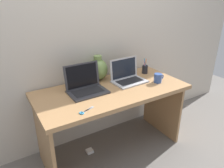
# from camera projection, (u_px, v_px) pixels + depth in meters

# --- Properties ---
(ground_plane) EXTENTS (6.00, 6.00, 0.00)m
(ground_plane) POSITION_uv_depth(u_px,v_px,m) (112.00, 149.00, 2.34)
(ground_plane) COLOR slate
(back_wall) EXTENTS (4.40, 0.04, 2.40)m
(back_wall) POSITION_uv_depth(u_px,v_px,m) (93.00, 34.00, 2.16)
(back_wall) COLOR beige
(back_wall) RESTS_ON ground
(desk) EXTENTS (1.47, 0.69, 0.74)m
(desk) POSITION_uv_depth(u_px,v_px,m) (112.00, 103.00, 2.11)
(desk) COLOR #AD7F51
(desk) RESTS_ON ground
(laptop_left) EXTENTS (0.36, 0.26, 0.25)m
(laptop_left) POSITION_uv_depth(u_px,v_px,m) (85.00, 84.00, 1.97)
(laptop_left) COLOR #333338
(laptop_left) RESTS_ON desk
(laptop_right) EXTENTS (0.35, 0.25, 0.23)m
(laptop_right) POSITION_uv_depth(u_px,v_px,m) (127.00, 75.00, 2.20)
(laptop_right) COLOR #B2B2B7
(laptop_right) RESTS_ON desk
(green_vase) EXTENTS (0.21, 0.21, 0.26)m
(green_vase) POSITION_uv_depth(u_px,v_px,m) (98.00, 69.00, 2.22)
(green_vase) COLOR #75934C
(green_vase) RESTS_ON desk
(coffee_mug) EXTENTS (0.12, 0.08, 0.09)m
(coffee_mug) POSITION_uv_depth(u_px,v_px,m) (158.00, 78.00, 2.17)
(coffee_mug) COLOR #335199
(coffee_mug) RESTS_ON desk
(pen_cup) EXTENTS (0.06, 0.06, 0.18)m
(pen_cup) POSITION_uv_depth(u_px,v_px,m) (145.00, 69.00, 2.41)
(pen_cup) COLOR black
(pen_cup) RESTS_ON desk
(scissors) EXTENTS (0.14, 0.08, 0.01)m
(scissors) POSITION_uv_depth(u_px,v_px,m) (84.00, 112.00, 1.65)
(scissors) COLOR #B7B7BC
(scissors) RESTS_ON desk
(power_brick) EXTENTS (0.07, 0.07, 0.03)m
(power_brick) POSITION_uv_depth(u_px,v_px,m) (90.00, 151.00, 2.28)
(power_brick) COLOR white
(power_brick) RESTS_ON ground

